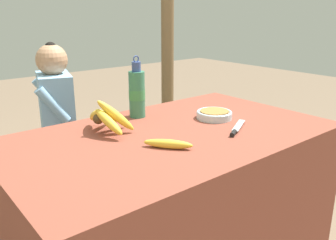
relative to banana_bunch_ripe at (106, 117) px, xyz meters
name	(u,v)px	position (x,y,z in m)	size (l,w,h in m)	color
market_counter	(172,209)	(0.22, -0.18, -0.45)	(1.42, 0.84, 0.75)	brown
banana_bunch_ripe	(106,117)	(0.00, 0.00, 0.00)	(0.17, 0.30, 0.16)	#4C381E
serving_bowl	(214,114)	(0.51, -0.15, -0.05)	(0.17, 0.17, 0.04)	silver
water_bottle	(137,93)	(0.24, 0.11, 0.05)	(0.08, 0.08, 0.30)	#337556
loose_banana_front	(168,144)	(0.09, -0.31, -0.05)	(0.15, 0.17, 0.03)	gold
knife	(236,129)	(0.44, -0.35, -0.06)	(0.21, 0.13, 0.02)	#BCBCC1
wooden_bench	(75,147)	(0.26, 0.95, -0.50)	(1.85, 0.32, 0.38)	#4C3823
seated_vendor	(50,114)	(0.10, 0.93, -0.21)	(0.46, 0.43, 1.07)	#473828
banana_bunch_green	(138,118)	(0.81, 0.95, -0.38)	(0.16, 0.30, 0.13)	#4C381E
support_post_far	(168,27)	(1.42, 1.33, 0.28)	(0.12, 0.12, 2.21)	brown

